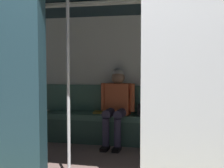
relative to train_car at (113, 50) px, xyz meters
name	(u,v)px	position (x,y,z in m)	size (l,w,h in m)	color
train_car	(113,50)	(0.00, 0.00, 0.00)	(6.40, 2.62, 2.20)	silver
bench_seat	(130,122)	(-0.06, -0.97, -1.09)	(2.93, 0.44, 0.47)	#4C7566
person_seated	(117,102)	(0.15, -0.92, -0.76)	(0.55, 0.68, 1.20)	#CC5933
handbag	(146,110)	(-0.31, -1.00, -0.89)	(0.26, 0.15, 0.17)	black
book	(98,112)	(0.49, -1.06, -0.96)	(0.15, 0.22, 0.03)	gold
grab_pole_door	(68,87)	(0.34, 0.66, -0.42)	(0.04, 0.04, 2.06)	silver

